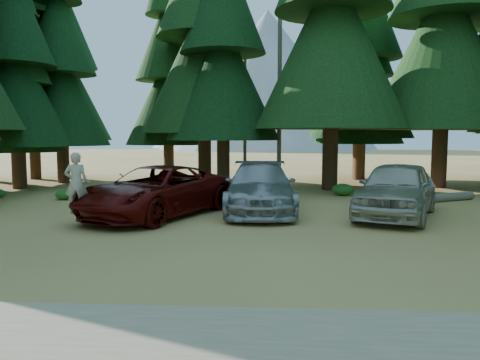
{
  "coord_description": "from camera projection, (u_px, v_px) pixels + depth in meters",
  "views": [
    {
      "loc": [
        0.17,
        -11.93,
        2.73
      ],
      "look_at": [
        -0.75,
        3.53,
        1.25
      ],
      "focal_mm": 35.0,
      "sensor_mm": 36.0,
      "label": 1
    }
  ],
  "objects": [
    {
      "name": "shrub_right",
      "position": [
        343.0,
        190.0,
        21.29
      ],
      "size": [
        0.98,
        0.98,
        0.54
      ],
      "primitive_type": "ellipsoid",
      "color": "#266A1F",
      "rests_on": "ground"
    },
    {
      "name": "shrub_left",
      "position": [
        120.0,
        191.0,
        20.79
      ],
      "size": [
        0.93,
        0.93,
        0.51
      ],
      "primitive_type": "ellipsoid",
      "color": "#266A1F",
      "rests_on": "ground"
    },
    {
      "name": "log_mid",
      "position": [
        224.0,
        196.0,
        19.89
      ],
      "size": [
        3.39,
        0.8,
        0.28
      ],
      "primitive_type": "cylinder",
      "rotation": [
        0.0,
        1.57,
        -0.15
      ],
      "color": "#736A5C",
      "rests_on": "ground"
    },
    {
      "name": "ground",
      "position": [
        261.0,
        241.0,
        12.12
      ],
      "size": [
        160.0,
        160.0,
        0.0
      ],
      "primitive_type": "plane",
      "color": "#A18044",
      "rests_on": "ground"
    },
    {
      "name": "shrub_far_right",
      "position": [
        423.0,
        189.0,
        21.6
      ],
      "size": [
        1.01,
        1.01,
        0.56
      ],
      "primitive_type": "ellipsoid",
      "color": "#266A1F",
      "rests_on": "ground"
    },
    {
      "name": "log_left",
      "position": [
        250.0,
        191.0,
        21.65
      ],
      "size": [
        4.11,
        0.98,
        0.29
      ],
      "primitive_type": "cylinder",
      "rotation": [
        0.0,
        1.57,
        -0.17
      ],
      "color": "#736A5C",
      "rests_on": "ground"
    },
    {
      "name": "snag_back",
      "position": [
        245.0,
        97.0,
        27.62
      ],
      "size": [
        0.2,
        0.2,
        10.0
      ],
      "primitive_type": "cylinder",
      "color": "#736A5C",
      "rests_on": "ground"
    },
    {
      "name": "frisbee_player",
      "position": [
        76.0,
        183.0,
        14.02
      ],
      "size": [
        0.75,
        0.56,
        1.85
      ],
      "rotation": [
        0.0,
        0.0,
        3.33
      ],
      "color": "beige",
      "rests_on": "ground"
    },
    {
      "name": "shrub_center_left",
      "position": [
        185.0,
        191.0,
        20.56
      ],
      "size": [
        1.13,
        1.13,
        0.62
      ],
      "primitive_type": "ellipsoid",
      "color": "#266A1F",
      "rests_on": "ground"
    },
    {
      "name": "silver_minivan_center",
      "position": [
        260.0,
        188.0,
        16.77
      ],
      "size": [
        2.57,
        6.02,
        1.73
      ],
      "primitive_type": "imported",
      "rotation": [
        0.0,
        0.0,
        0.02
      ],
      "color": "#ACAEB4",
      "rests_on": "ground"
    },
    {
      "name": "forest_belt_north",
      "position": [
        265.0,
        183.0,
        27.03
      ],
      "size": [
        36.0,
        7.0,
        22.0
      ],
      "primitive_type": null,
      "color": "black",
      "rests_on": "ground"
    },
    {
      "name": "mountain_peak",
      "position": [
        255.0,
        88.0,
        98.75
      ],
      "size": [
        48.0,
        50.0,
        28.0
      ],
      "color": "gray",
      "rests_on": "ground"
    },
    {
      "name": "snag_front",
      "position": [
        280.0,
        76.0,
        25.92
      ],
      "size": [
        0.24,
        0.24,
        12.0
      ],
      "primitive_type": "cylinder",
      "color": "#736A5C",
      "rests_on": "ground"
    },
    {
      "name": "log_right",
      "position": [
        423.0,
        199.0,
        18.87
      ],
      "size": [
        4.98,
        2.85,
        0.35
      ],
      "primitive_type": "cylinder",
      "rotation": [
        0.0,
        1.57,
        0.49
      ],
      "color": "#736A5C",
      "rests_on": "ground"
    },
    {
      "name": "shrub_far_left",
      "position": [
        65.0,
        195.0,
        19.94
      ],
      "size": [
        0.78,
        0.78,
        0.43
      ],
      "primitive_type": "ellipsoid",
      "color": "#266A1F",
      "rests_on": "ground"
    },
    {
      "name": "shrub_center_right",
      "position": [
        251.0,
        189.0,
        20.83
      ],
      "size": [
        1.24,
        1.24,
        0.68
      ],
      "primitive_type": "ellipsoid",
      "color": "#266A1F",
      "rests_on": "ground"
    },
    {
      "name": "silver_minivan_right",
      "position": [
        397.0,
        189.0,
        15.66
      ],
      "size": [
        4.2,
        5.92,
        1.87
      ],
      "primitive_type": "imported",
      "rotation": [
        0.0,
        0.0,
        -0.41
      ],
      "color": "beige",
      "rests_on": "ground"
    },
    {
      "name": "red_pickup",
      "position": [
        156.0,
        191.0,
        15.78
      ],
      "size": [
        5.03,
        6.74,
        1.7
      ],
      "primitive_type": "imported",
      "rotation": [
        0.0,
        0.0,
        -0.41
      ],
      "color": "#560A07",
      "rests_on": "ground"
    }
  ]
}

